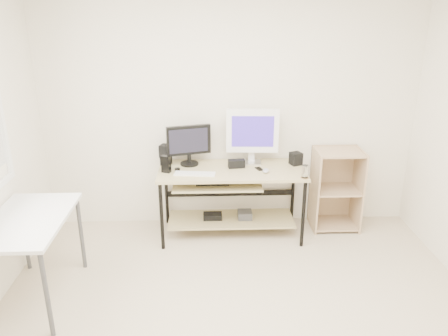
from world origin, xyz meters
TOP-DOWN VIEW (x-y plane):
  - room at (-0.14, 0.04)m, footprint 4.01×4.01m
  - desk at (-0.03, 1.66)m, footprint 1.50×0.65m
  - side_table at (-1.68, 0.60)m, footprint 0.60×1.00m
  - shelf_unit at (1.15, 1.82)m, footprint 0.50×0.40m
  - black_monitor at (-0.44, 1.81)m, footprint 0.46×0.19m
  - white_imac at (0.23, 1.84)m, footprint 0.55×0.17m
  - keyboard at (-0.38, 1.52)m, footprint 0.42×0.16m
  - mouse at (0.34, 1.55)m, footprint 0.09×0.12m
  - center_speaker at (0.05, 1.70)m, footprint 0.18×0.10m
  - speaker_left at (-0.69, 1.82)m, footprint 0.14×0.14m
  - speaker_right at (0.68, 1.77)m, footprint 0.14×0.14m
  - audio_controller at (-0.66, 1.59)m, footprint 0.10×0.08m
  - volume_puck at (-0.56, 1.63)m, footprint 0.06×0.06m
  - smartphone at (0.28, 1.64)m, footprint 0.09×0.11m
  - coaster at (0.70, 1.38)m, footprint 0.11×0.11m
  - drinking_glass at (0.70, 1.38)m, footprint 0.08×0.08m

SIDE VIEW (x-z plane):
  - shelf_unit at x=1.15m, z-range 0.00..0.90m
  - desk at x=-0.03m, z-range 0.16..0.91m
  - side_table at x=-1.68m, z-range 0.30..1.05m
  - coaster at x=0.70m, z-range 0.75..0.76m
  - smartphone at x=0.28m, z-range 0.75..0.76m
  - keyboard at x=-0.38m, z-range 0.75..0.76m
  - volume_puck at x=-0.56m, z-range 0.75..0.77m
  - mouse at x=0.34m, z-range 0.75..0.79m
  - center_speaker at x=0.05m, z-range 0.75..0.84m
  - speaker_right at x=0.68m, z-range 0.75..0.88m
  - drinking_glass at x=0.70m, z-range 0.76..0.88m
  - audio_controller at x=-0.66m, z-range 0.75..0.92m
  - speaker_left at x=-0.69m, z-range 0.76..0.97m
  - black_monitor at x=-0.44m, z-range 0.78..1.20m
  - white_imac at x=0.23m, z-range 0.80..1.38m
  - room at x=-0.14m, z-range 0.01..2.63m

